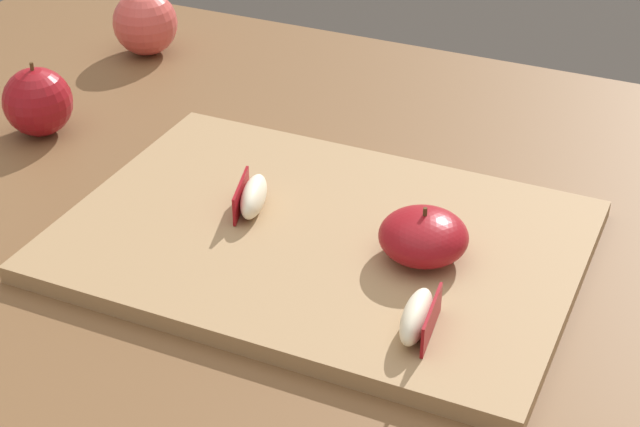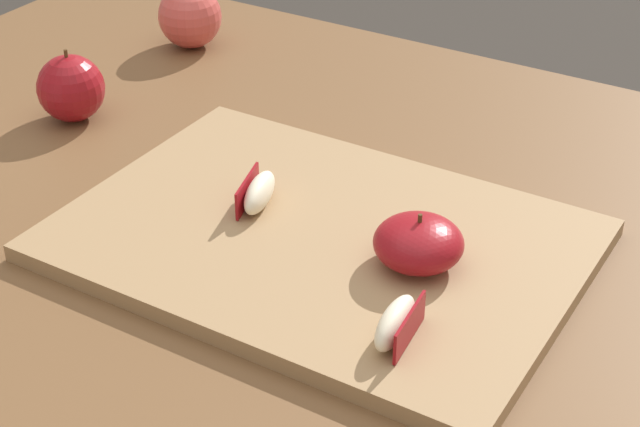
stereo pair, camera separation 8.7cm
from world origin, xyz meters
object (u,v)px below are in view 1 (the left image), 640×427
(apple_wedge_back, at_px, (418,317))
(whole_apple_pink_lady, at_px, (145,23))
(whole_apple_red_delicious, at_px, (38,102))
(apple_wedge_front, at_px, (253,196))
(apple_half_skin_up, at_px, (423,236))
(cutting_board, at_px, (320,240))

(apple_wedge_back, relative_size, whole_apple_pink_lady, 0.76)
(whole_apple_red_delicious, relative_size, whole_apple_pink_lady, 0.93)
(apple_wedge_back, relative_size, whole_apple_red_delicious, 0.82)
(apple_wedge_front, xyz_separation_m, whole_apple_red_delicious, (-0.29, 0.07, 0.01))
(apple_half_skin_up, xyz_separation_m, whole_apple_pink_lady, (-0.47, 0.31, 0.00))
(whole_apple_red_delicious, distance_m, whole_apple_pink_lady, 0.23)
(apple_half_skin_up, bearing_deg, cutting_board, -178.92)
(apple_wedge_back, bearing_deg, whole_apple_pink_lady, 141.18)
(apple_wedge_front, relative_size, whole_apple_pink_lady, 0.77)
(cutting_board, relative_size, apple_wedge_back, 6.73)
(apple_half_skin_up, distance_m, apple_wedge_front, 0.17)
(cutting_board, distance_m, apple_wedge_front, 0.08)
(apple_half_skin_up, distance_m, whole_apple_pink_lady, 0.56)
(apple_wedge_back, height_order, whole_apple_pink_lady, whole_apple_pink_lady)
(cutting_board, xyz_separation_m, apple_wedge_back, (0.12, -0.09, 0.02))
(apple_half_skin_up, height_order, apple_wedge_back, apple_half_skin_up)
(apple_half_skin_up, bearing_deg, whole_apple_pink_lady, 146.96)
(apple_half_skin_up, height_order, whole_apple_pink_lady, whole_apple_pink_lady)
(apple_half_skin_up, xyz_separation_m, apple_wedge_back, (0.03, -0.10, -0.01))
(apple_wedge_front, xyz_separation_m, apple_wedge_back, (0.20, -0.10, 0.00))
(apple_half_skin_up, distance_m, apple_wedge_back, 0.10)
(apple_half_skin_up, bearing_deg, apple_wedge_front, 177.25)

